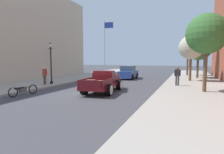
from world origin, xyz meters
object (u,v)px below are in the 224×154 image
hotrod_truck_maroon (104,82)px  pedestrian_sidewalk_right (177,75)px  car_background_blue (128,73)px  street_tree_farthest (188,48)px  street_lamp_near (51,60)px  street_tree_second (191,48)px  pedestrian_sidewalk_left (45,74)px  street_tree_nearest (207,34)px  street_tree_third (198,47)px  motorcycle_parked (23,89)px  flagpole (106,41)px

hotrod_truck_maroon → pedestrian_sidewalk_right: 6.71m
car_background_blue → street_tree_farthest: (6.99, 6.92, 3.41)m
hotrod_truck_maroon → pedestrian_sidewalk_right: bearing=40.7°
street_lamp_near → street_tree_second: 14.47m
pedestrian_sidewalk_left → street_tree_nearest: (13.27, 1.02, 3.08)m
street_tree_nearest → street_tree_farthest: bearing=94.2°
pedestrian_sidewalk_left → street_lamp_near: street_lamp_near is taller
street_lamp_near → street_tree_third: size_ratio=0.69×
hotrod_truck_maroon → pedestrian_sidewalk_right: size_ratio=3.05×
motorcycle_parked → street_tree_third: street_tree_third is taller
street_tree_third → pedestrian_sidewalk_right: bearing=-103.3°
car_background_blue → pedestrian_sidewalk_right: (6.16, -5.59, 0.32)m
pedestrian_sidewalk_left → street_lamp_near: (0.23, 0.63, 1.30)m
street_lamp_near → street_tree_farthest: bearing=52.5°
pedestrian_sidewalk_left → street_tree_farthest: 20.48m
pedestrian_sidewalk_left → street_tree_nearest: 13.66m
hotrod_truck_maroon → street_tree_second: (6.18, 8.97, 2.96)m
hotrod_truck_maroon → street_tree_farthest: 18.21m
street_tree_second → street_tree_nearest: bearing=-83.5°
hotrod_truck_maroon → street_tree_second: size_ratio=1.03×
street_tree_farthest → car_background_blue: bearing=-135.3°
pedestrian_sidewalk_right → street_tree_second: (1.10, 4.60, 2.63)m
street_tree_second → street_tree_third: size_ratio=0.87×
flagpole → pedestrian_sidewalk_left: bearing=-85.0°
flagpole → street_tree_third: size_ratio=1.65×
car_background_blue → street_tree_third: bearing=19.7°
street_tree_second → street_tree_farthest: size_ratio=0.95×
hotrod_truck_maroon → street_tree_nearest: 7.98m
street_lamp_near → flagpole: 17.26m
motorcycle_parked → street_tree_second: size_ratio=0.43×
hotrod_truck_maroon → pedestrian_sidewalk_left: bearing=173.6°
pedestrian_sidewalk_left → street_tree_farthest: size_ratio=0.32×
motorcycle_parked → pedestrian_sidewalk_left: 4.71m
street_tree_third → flagpole: bearing=160.5°
car_background_blue → street_tree_farthest: 10.41m
pedestrian_sidewalk_right → flagpole: size_ratio=0.18×
motorcycle_parked → street_tree_nearest: 13.04m
street_lamp_near → car_background_blue: bearing=60.2°
pedestrian_sidewalk_right → street_tree_nearest: 4.50m
street_tree_nearest → street_tree_farthest: (-1.10, 15.17, 0.02)m
street_tree_second → street_tree_farthest: 7.93m
street_tree_third → street_tree_farthest: (-1.18, 4.00, 0.15)m
pedestrian_sidewalk_left → pedestrian_sidewalk_right: bearing=17.9°
pedestrian_sidewalk_right → street_tree_nearest: street_tree_nearest is taller
street_lamp_near → flagpole: (-1.77, 16.83, 3.39)m
motorcycle_parked → street_lamp_near: 5.52m
car_background_blue → street_tree_second: size_ratio=0.90×
car_background_blue → street_lamp_near: bearing=-119.8°
hotrod_truck_maroon → street_tree_farthest: bearing=70.7°
street_tree_second → flagpole: bearing=146.7°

